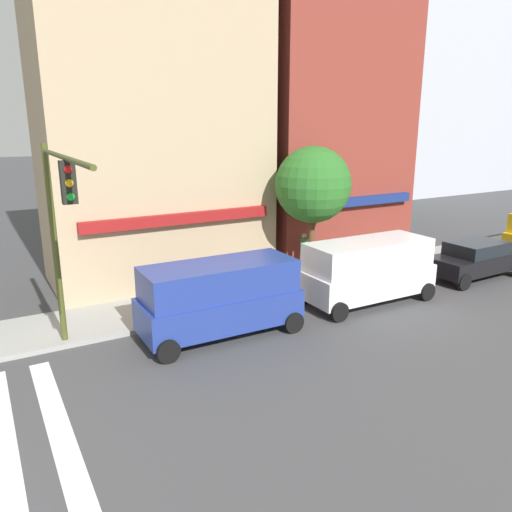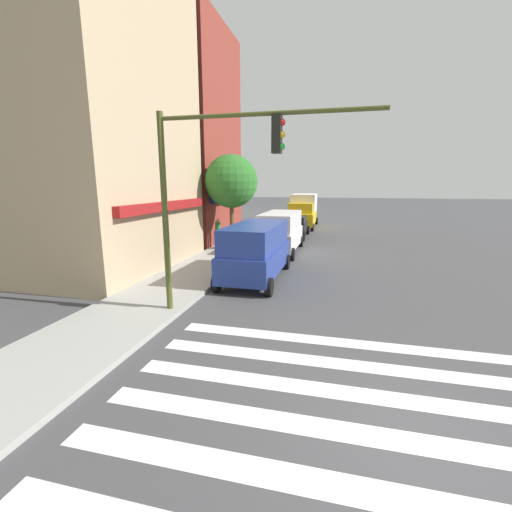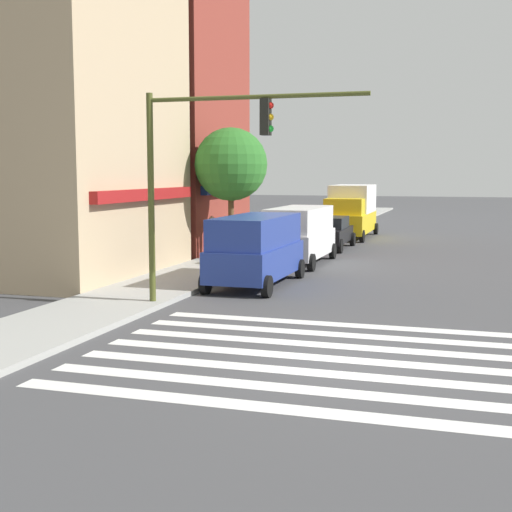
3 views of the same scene
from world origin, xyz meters
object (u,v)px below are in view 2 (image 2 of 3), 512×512
sedan_black (294,226)px  street_tree (231,182)px  traffic_signal (213,176)px  box_truck_yellow (303,210)px  van_white (280,231)px  pedestrian_green_top (218,233)px  van_blue (256,249)px

sedan_black → street_tree: (-6.63, 2.80, 3.25)m
traffic_signal → sedan_black: bearing=-0.6°
box_truck_yellow → street_tree: street_tree is taller
sedan_black → traffic_signal: bearing=178.2°
traffic_signal → van_white: (10.42, -0.16, -2.89)m
sedan_black → box_truck_yellow: box_truck_yellow is taller
box_truck_yellow → pedestrian_green_top: (-12.69, 3.80, -0.51)m
van_white → sedan_black: 6.10m
van_white → street_tree: size_ratio=0.92×
traffic_signal → van_white: 10.82m
traffic_signal → van_white: bearing=-0.9°
street_tree → van_white: bearing=-78.9°
sedan_black → pedestrian_green_top: pedestrian_green_top is taller
van_white → street_tree: bearing=101.6°
box_truck_yellow → pedestrian_green_top: 13.26m
pedestrian_green_top → box_truck_yellow: bearing=-70.5°
street_tree → van_blue: bearing=-152.9°
traffic_signal → street_tree: (9.87, 2.64, -0.08)m
van_white → pedestrian_green_top: 3.81m
sedan_black → pedestrian_green_top: 7.34m
box_truck_yellow → pedestrian_green_top: bearing=162.4°
traffic_signal → van_blue: bearing=-2.1°
van_blue → van_white: bearing=0.6°
van_white → box_truck_yellow: (12.49, 0.00, 0.30)m
van_white → sedan_black: (6.08, 0.00, -0.44)m
van_blue → pedestrian_green_top: size_ratio=2.84×
pedestrian_green_top → van_white: bearing=-140.8°
van_blue → street_tree: (5.48, 2.80, 2.81)m
van_blue → street_tree: 6.76m
pedestrian_green_top → sedan_black: bearing=-85.0°
box_truck_yellow → van_white: bearing=179.0°
traffic_signal → box_truck_yellow: 23.06m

